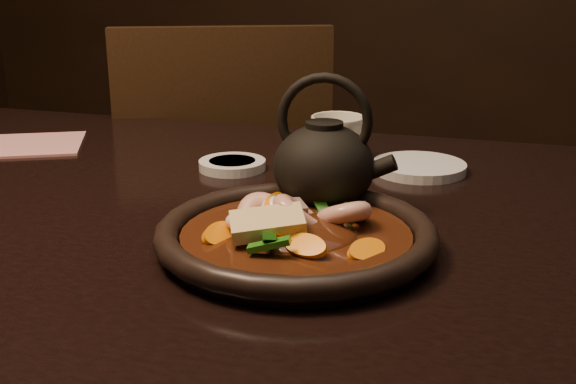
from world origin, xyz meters
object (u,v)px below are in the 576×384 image
(chair, at_px, (226,218))
(teapot, at_px, (324,162))
(plate, at_px, (296,236))
(tea_cup, at_px, (338,139))
(table, at_px, (131,262))

(chair, relative_size, teapot, 5.77)
(chair, distance_m, plate, 0.84)
(chair, relative_size, tea_cup, 11.89)
(plate, distance_m, teapot, 0.13)
(chair, height_order, plate, chair)
(table, height_order, teapot, teapot)
(table, distance_m, plate, 0.27)
(chair, bearing_deg, plate, 94.29)
(teapot, bearing_deg, chair, 116.42)
(teapot, bearing_deg, table, -174.83)
(table, distance_m, teapot, 0.27)
(table, bearing_deg, chair, 101.22)
(tea_cup, xyz_separation_m, teapot, (0.03, -0.20, 0.02))
(table, relative_size, tea_cup, 20.83)
(plate, height_order, teapot, teapot)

